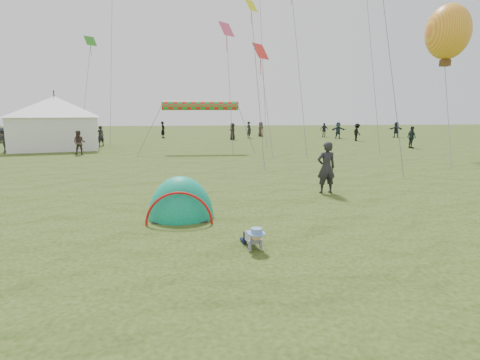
{
  "coord_description": "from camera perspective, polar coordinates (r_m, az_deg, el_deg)",
  "views": [
    {
      "loc": [
        -2.29,
        -6.63,
        2.82
      ],
      "look_at": [
        -1.18,
        3.23,
        1.0
      ],
      "focal_mm": 28.0,
      "sensor_mm": 36.0,
      "label": 1
    }
  ],
  "objects": [
    {
      "name": "balloon_kite",
      "position": [
        27.93,
        29.08,
        18.72
      ],
      "size": [
        2.64,
        2.64,
        3.69
      ],
      "primitive_type": null,
      "color": "yellow"
    },
    {
      "name": "event_marquee",
      "position": [
        31.93,
        -26.22,
        8.09
      ],
      "size": [
        7.39,
        7.39,
        4.23
      ],
      "primitive_type": null,
      "rotation": [
        0.0,
        0.0,
        0.23
      ],
      "color": "white",
      "rests_on": "ground"
    },
    {
      "name": "popup_tent",
      "position": [
        10.27,
        -8.97,
        -5.66
      ],
      "size": [
        1.78,
        1.48,
        2.26
      ],
      "primitive_type": "ellipsoid",
      "rotation": [
        0.0,
        0.0,
        -0.03
      ],
      "color": "#017954",
      "rests_on": "ground"
    },
    {
      "name": "crowd_person_10",
      "position": [
        42.9,
        3.18,
        7.73
      ],
      "size": [
        0.85,
        0.96,
        1.65
      ],
      "primitive_type": "imported",
      "rotation": [
        0.0,
        0.0,
        2.06
      ],
      "color": "#33211E",
      "rests_on": "ground"
    },
    {
      "name": "crowd_person_2",
      "position": [
        43.03,
        12.7,
        7.45
      ],
      "size": [
        0.92,
        0.38,
        1.58
      ],
      "primitive_type": "imported",
      "rotation": [
        0.0,
        0.0,
        3.14
      ],
      "color": "#232734",
      "rests_on": "ground"
    },
    {
      "name": "crowd_person_9",
      "position": [
        38.02,
        17.4,
        6.96
      ],
      "size": [
        0.68,
        1.12,
        1.68
      ],
      "primitive_type": "imported",
      "rotation": [
        0.0,
        0.0,
        1.62
      ],
      "color": "black",
      "rests_on": "ground"
    },
    {
      "name": "ground",
      "position": [
        7.56,
        11.97,
        -11.76
      ],
      "size": [
        140.0,
        140.0,
        0.0
      ],
      "primitive_type": "plane",
      "color": "#1E370C"
    },
    {
      "name": "crowd_person_12",
      "position": [
        33.1,
        -20.48,
        6.31
      ],
      "size": [
        0.72,
        0.69,
        1.66
      ],
      "primitive_type": "imported",
      "rotation": [
        0.0,
        0.0,
        3.84
      ],
      "color": "black",
      "rests_on": "ground"
    },
    {
      "name": "crowd_person_4",
      "position": [
        37.89,
        -1.14,
        7.41
      ],
      "size": [
        0.77,
        0.94,
        1.67
      ],
      "primitive_type": "imported",
      "rotation": [
        0.0,
        0.0,
        4.38
      ],
      "color": "black",
      "rests_on": "ground"
    },
    {
      "name": "crowd_person_8",
      "position": [
        31.98,
        24.68,
        5.94
      ],
      "size": [
        0.45,
        1.01,
        1.7
      ],
      "primitive_type": "imported",
      "rotation": [
        0.0,
        0.0,
        1.6
      ],
      "color": "#1F2B30",
      "rests_on": "ground"
    },
    {
      "name": "diamond_kite_9",
      "position": [
        36.45,
        -21.85,
        19.08
      ],
      "size": [
        1.0,
        1.0,
        0.82
      ],
      "primitive_type": "plane",
      "rotation": [
        1.05,
        0.0,
        0.79
      ],
      "color": "#319322"
    },
    {
      "name": "diamond_kite_0",
      "position": [
        28.05,
        3.15,
        19.01
      ],
      "size": [
        1.36,
        1.36,
        1.11
      ],
      "primitive_type": "plane",
      "rotation": [
        1.05,
        0.0,
        0.79
      ],
      "color": "red"
    },
    {
      "name": "crowd_person_3",
      "position": [
        30.92,
        -32.22,
        5.19
      ],
      "size": [
        1.2,
        1.27,
        1.73
      ],
      "primitive_type": "imported",
      "rotation": [
        0.0,
        0.0,
        4.03
      ],
      "color": "#25262E",
      "rests_on": "ground"
    },
    {
      "name": "standing_adult",
      "position": [
        13.31,
        13.0,
        1.84
      ],
      "size": [
        0.68,
        0.47,
        1.8
      ],
      "primitive_type": "imported",
      "rotation": [
        0.0,
        0.0,
        3.2
      ],
      "color": "black",
      "rests_on": "ground"
    },
    {
      "name": "crowd_person_13",
      "position": [
        26.84,
        -23.29,
        5.25
      ],
      "size": [
        0.8,
        0.63,
        1.6
      ],
      "primitive_type": "imported",
      "rotation": [
        0.0,
        0.0,
        0.04
      ],
      "color": "#463330",
      "rests_on": "ground"
    },
    {
      "name": "crowd_person_0",
      "position": [
        41.42,
        -11.64,
        7.52
      ],
      "size": [
        0.57,
        0.73,
        1.77
      ],
      "primitive_type": "imported",
      "rotation": [
        0.0,
        0.0,
        1.31
      ],
      "color": "black",
      "rests_on": "ground"
    },
    {
      "name": "crawling_toddler",
      "position": [
        7.87,
        2.05,
        -8.65
      ],
      "size": [
        0.59,
        0.74,
        0.51
      ],
      "primitive_type": null,
      "rotation": [
        0.0,
        0.0,
        0.2
      ],
      "color": "black",
      "rests_on": "ground"
    },
    {
      "name": "diamond_kite_8",
      "position": [
        23.81,
        1.73,
        25.05
      ],
      "size": [
        0.86,
        0.86,
        0.7
      ],
      "primitive_type": "plane",
      "rotation": [
        1.05,
        0.0,
        0.79
      ],
      "color": "yellow"
    },
    {
      "name": "crowd_person_6",
      "position": [
        40.13,
        1.37,
        7.66
      ],
      "size": [
        0.68,
        0.78,
        1.78
      ],
      "primitive_type": "imported",
      "rotation": [
        0.0,
        0.0,
        2.07
      ],
      "color": "black",
      "rests_on": "ground"
    },
    {
      "name": "crowd_person_5",
      "position": [
        44.67,
        22.69,
        7.09
      ],
      "size": [
        1.59,
        0.54,
        1.7
      ],
      "primitive_type": "imported",
      "rotation": [
        0.0,
        0.0,
        3.16
      ],
      "color": "#202832",
      "rests_on": "ground"
    },
    {
      "name": "diamond_kite_5",
      "position": [
        29.88,
        -2.06,
        21.99
      ],
      "size": [
        1.28,
        1.28,
        1.05
      ],
      "primitive_type": "plane",
      "rotation": [
        1.05,
        0.0,
        0.79
      ],
      "color": "#E94972"
    },
    {
      "name": "rainbow_tube_kite",
      "position": [
        26.35,
        -6.06,
        11.23
      ],
      "size": [
        5.21,
        0.64,
        0.64
      ],
      "primitive_type": "cylinder",
      "rotation": [
        0.0,
        1.57,
        0.0
      ],
      "color": "red"
    },
    {
      "name": "crowd_person_11",
      "position": [
        41.0,
        14.73,
        7.34
      ],
      "size": [
        1.63,
        0.61,
        1.73
      ],
      "primitive_type": "imported",
      "rotation": [
        0.0,
        0.0,
        0.07
      ],
      "color": "#243644",
      "rests_on": "ground"
    }
  ]
}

